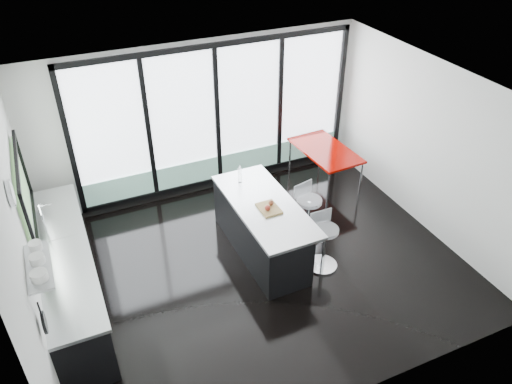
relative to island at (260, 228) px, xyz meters
name	(u,v)px	position (x,y,z in m)	size (l,w,h in m)	color
floor	(258,265)	(-0.18, -0.31, -0.45)	(6.00, 5.00, 0.00)	black
ceiling	(259,96)	(-0.18, -0.31, 2.35)	(6.00, 5.00, 0.00)	white
wall_back	(216,123)	(0.09, 2.16, 0.82)	(6.00, 0.09, 2.80)	silver
wall_front	(360,314)	(-0.18, -2.81, 0.95)	(6.00, 0.00, 2.80)	silver
wall_left	(26,223)	(-3.15, -0.03, 1.11)	(0.26, 5.00, 2.80)	silver
wall_right	(429,147)	(2.82, -0.31, 0.95)	(0.00, 5.00, 2.80)	silver
counter_cabinets	(70,275)	(-2.85, 0.09, 0.01)	(0.69, 3.24, 1.36)	black
island	(260,228)	(0.00, 0.00, 0.00)	(0.94, 2.18, 1.15)	black
bar_stool_near	(324,248)	(0.72, -0.73, -0.08)	(0.46, 0.46, 0.73)	silver
bar_stool_far	(308,218)	(0.85, -0.01, -0.07)	(0.48, 0.48, 0.76)	silver
red_table	(324,167)	(1.91, 1.28, -0.07)	(0.82, 1.43, 0.76)	#770601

